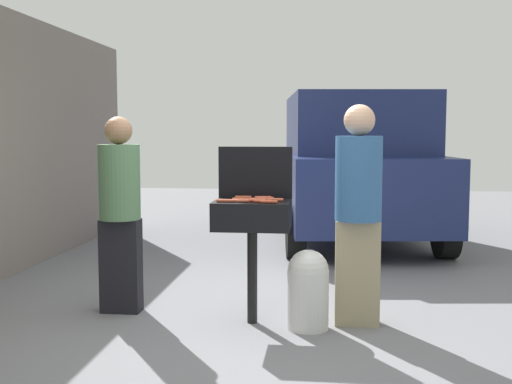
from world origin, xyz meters
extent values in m
plane|color=slate|center=(0.00, 0.00, 0.00)|extent=(24.00, 24.00, 0.00)
cylinder|color=black|center=(0.04, 0.10, 0.38)|extent=(0.08, 0.08, 0.76)
cube|color=black|center=(0.04, 0.10, 0.87)|extent=(0.60, 0.44, 0.22)
cube|color=black|center=(0.04, 0.32, 1.19)|extent=(0.60, 0.05, 0.42)
cylinder|color=#AD4228|center=(0.13, -0.04, 0.99)|extent=(0.13, 0.03, 0.03)
cylinder|color=#AD4228|center=(0.09, 0.01, 0.99)|extent=(0.13, 0.03, 0.03)
cylinder|color=#B74C33|center=(-0.05, 0.08, 0.99)|extent=(0.13, 0.04, 0.03)
cylinder|color=#B74C33|center=(0.22, 0.08, 0.99)|extent=(0.13, 0.03, 0.03)
cylinder|color=#B74C33|center=(0.11, 0.23, 0.99)|extent=(0.13, 0.04, 0.03)
cylinder|color=#B74C33|center=(-0.16, -0.03, 0.99)|extent=(0.13, 0.03, 0.03)
cylinder|color=#B74C33|center=(0.08, 0.09, 0.99)|extent=(0.13, 0.03, 0.03)
cylinder|color=#AD4228|center=(0.14, 0.18, 0.99)|extent=(0.13, 0.03, 0.03)
cylinder|color=#AD4228|center=(-0.05, 0.23, 0.99)|extent=(0.13, 0.03, 0.03)
cylinder|color=#AD4228|center=(0.18, -0.07, 0.99)|extent=(0.13, 0.03, 0.03)
cylinder|color=#C6593D|center=(-0.04, -0.02, 0.99)|extent=(0.13, 0.03, 0.03)
cylinder|color=silver|center=(0.48, -0.01, 0.23)|extent=(0.32, 0.32, 0.46)
sphere|color=silver|center=(0.48, -0.01, 0.46)|extent=(0.31, 0.31, 0.31)
cube|color=black|center=(-1.10, 0.29, 0.39)|extent=(0.33, 0.18, 0.79)
cylinder|color=#4C724C|center=(-1.10, 0.29, 1.10)|extent=(0.34, 0.34, 0.62)
sphere|color=#936B4C|center=(-1.10, 0.29, 1.53)|extent=(0.23, 0.23, 0.23)
cube|color=gray|center=(0.86, 0.15, 0.41)|extent=(0.35, 0.19, 0.83)
cylinder|color=#2D598C|center=(0.86, 0.15, 1.16)|extent=(0.36, 0.36, 0.66)
sphere|color=tan|center=(0.86, 0.15, 1.61)|extent=(0.24, 0.24, 0.24)
cube|color=navy|center=(0.97, 4.37, 0.77)|extent=(2.39, 4.59, 0.90)
cube|color=navy|center=(1.00, 4.18, 1.62)|extent=(2.05, 2.78, 0.80)
cylinder|color=black|center=(2.05, 2.95, 0.32)|extent=(0.29, 0.66, 0.64)
cylinder|color=black|center=(0.25, 2.74, 0.32)|extent=(0.29, 0.66, 0.64)
cylinder|color=black|center=(1.69, 6.01, 0.32)|extent=(0.29, 0.66, 0.64)
cylinder|color=black|center=(-0.10, 5.80, 0.32)|extent=(0.29, 0.66, 0.64)
camera|label=1|loc=(0.62, -4.84, 1.51)|focal=44.86mm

